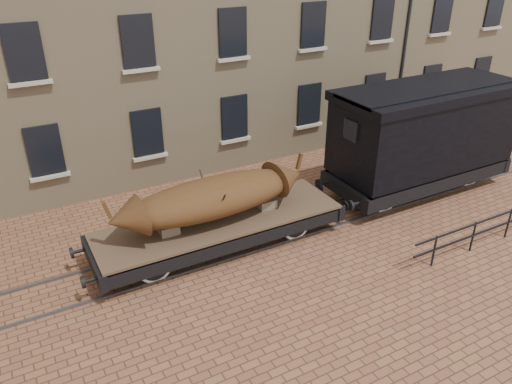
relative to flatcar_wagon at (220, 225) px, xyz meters
name	(u,v)px	position (x,y,z in m)	size (l,w,h in m)	color
ground	(276,231)	(1.98, 0.00, -0.79)	(90.00, 90.00, 0.00)	brown
rail_track	(276,230)	(1.98, 0.00, -0.76)	(30.00, 1.52, 0.06)	#59595E
flatcar_wagon	(220,225)	(0.00, 0.00, 0.00)	(8.42, 2.28, 1.27)	brown
iron_boat	(213,197)	(-0.18, 0.00, 0.99)	(6.27, 1.89, 1.51)	#4B2B0D
goods_van	(425,127)	(8.02, 0.00, 1.69)	(7.67, 2.80, 3.97)	black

